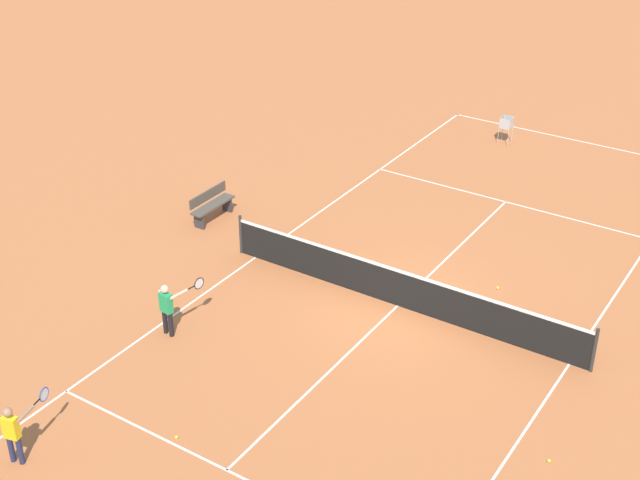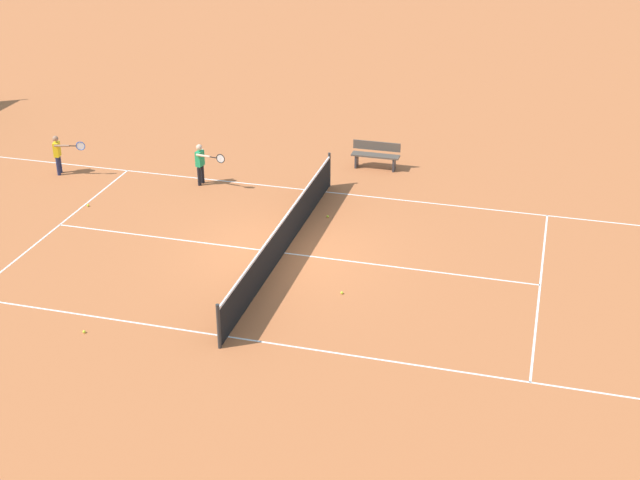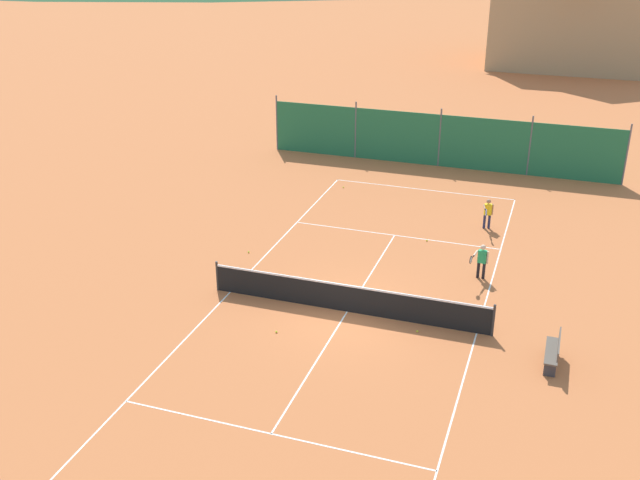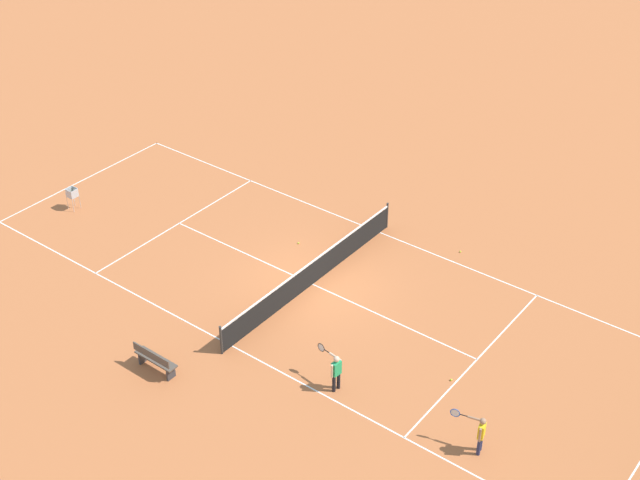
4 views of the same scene
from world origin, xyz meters
name	(u,v)px [view 2 (image 2 of 4)]	position (x,y,z in m)	size (l,w,h in m)	color
ground_plane	(284,253)	(0.00, 0.00, 0.00)	(600.00, 600.00, 0.00)	#BC6638
court_line_markings	(284,253)	(0.00, 0.00, 0.00)	(8.25, 23.85, 0.01)	white
tennis_net	(284,235)	(0.00, 0.00, 0.50)	(9.18, 0.08, 1.06)	#2D2D2D
player_far_service	(201,161)	(3.68, 3.71, 0.74)	(0.54, 1.02, 1.27)	black
player_far_baseline	(59,152)	(3.31, 8.24, 0.72)	(0.41, 1.07, 1.24)	#23284C
tennis_ball_near_corner	(84,332)	(-4.78, 3.05, 0.03)	(0.07, 0.07, 0.07)	#CCE033
tennis_ball_alley_left	(328,216)	(2.38, -0.53, 0.03)	(0.07, 0.07, 0.07)	#CCE033
tennis_ball_service_box	(342,293)	(-1.66, -1.94, 0.03)	(0.07, 0.07, 0.07)	#CCE033
tennis_ball_far_corner	(88,205)	(1.31, 6.25, 0.03)	(0.07, 0.07, 0.07)	#CCE033
courtside_bench	(376,155)	(6.34, -1.03, 0.45)	(0.36, 1.50, 0.84)	#51473D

